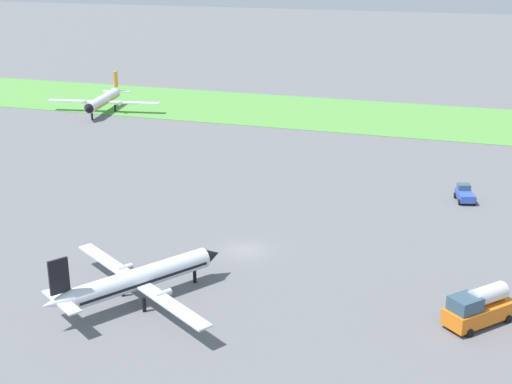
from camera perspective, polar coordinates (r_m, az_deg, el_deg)
The scene contains 6 objects.
ground_plane at distance 73.94m, azimuth -0.83°, elevation -4.75°, with size 600.00×600.00×0.00m, color slate.
grass_taxiway_strip at distance 134.93m, azimuth 8.17°, elevation 6.16°, with size 360.00×28.00×0.08m, color #549342.
airplane_taxiing_turboprop at distance 139.03m, azimuth -12.25°, elevation 7.31°, with size 22.04×18.95×6.63m.
airplane_foreground_turboprop at distance 63.60m, azimuth -9.55°, elevation -6.93°, with size 18.19×15.92×6.24m.
pushback_tug_near_gate at distance 91.55m, azimuth 16.56°, elevation -0.16°, with size 2.82×3.95×1.95m.
fuel_truck_midfield at distance 62.43m, azimuth 17.62°, elevation -8.87°, with size 6.11×6.45×3.29m.
Camera 1 is at (21.71, -64.01, 29.98)m, focal length 49.37 mm.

